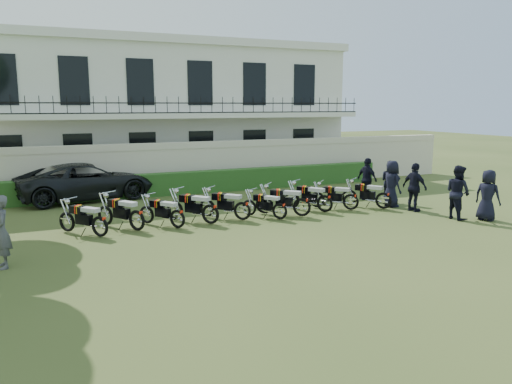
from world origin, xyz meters
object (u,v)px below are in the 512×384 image
Objects in this scene: motorcycle_2 at (177,214)px; suv at (87,181)px; motorcycle_9 at (384,197)px; officer_4 at (390,181)px; motorcycle_4 at (242,206)px; officer_3 at (392,184)px; officer_2 at (415,187)px; officer_5 at (367,179)px; motorcycle_6 at (302,203)px; officer_1 at (458,192)px; officer_0 at (488,195)px; motorcycle_8 at (351,198)px; motorcycle_0 at (100,221)px; motorcycle_5 at (280,207)px; motorcycle_7 at (325,199)px; inspector at (1,232)px; motorcycle_1 at (137,215)px; motorcycle_3 at (210,209)px.

motorcycle_2 is 6.96m from suv.
motorcycle_9 is 1.70m from officer_4.
officer_3 is (6.37, -0.09, 0.41)m from motorcycle_4.
officer_2 reaches higher than officer_5.
motorcycle_6 is 0.87× the size of officer_2.
officer_1 is at bearing 176.59° from officer_4.
motorcycle_6 is 0.90× the size of officer_0.
motorcycle_0 is at bearing 136.73° from motorcycle_8.
officer_2 is (4.39, -0.85, 0.40)m from motorcycle_6.
motorcycle_9 is 0.91× the size of officer_2.
officer_0 is at bearing -53.20° from motorcycle_0.
officer_1 reaches higher than motorcycle_5.
motorcycle_2 is 0.89× the size of officer_0.
officer_5 is at bearing -15.65° from motorcycle_5.
motorcycle_7 is 3.27m from officer_5.
officer_0 is at bearing -173.00° from officer_4.
motorcycle_6 is (0.95, 0.11, 0.07)m from motorcycle_5.
motorcycle_2 is at bearing 102.38° from inspector.
officer_5 is (9.92, 1.40, 0.38)m from motorcycle_1.
motorcycle_2 is 0.90× the size of motorcycle_7.
motorcycle_4 is 7.76m from inspector.
motorcycle_6 is at bearing 69.63° from officer_2.
officer_3 reaches higher than motorcycle_9.
inspector reaches higher than motorcycle_3.
motorcycle_5 is 2.12m from motorcycle_7.
motorcycle_1 is 1.03× the size of officer_4.
motorcycle_3 is 0.29× the size of suv.
motorcycle_6 is 6.48m from officer_0.
motorcycle_3 is 0.91× the size of officer_3.
motorcycle_4 is at bearing 89.77° from officer_4.
officer_0 is at bearing -138.24° from suv.
motorcycle_0 is 1.01× the size of motorcycle_6.
inspector is at bearing 85.45° from officer_2.
suv is at bearing 110.61° from motorcycle_9.
motorcycle_3 is 7.88m from officer_2.
officer_5 is (11.10, 1.69, 0.40)m from motorcycle_0.
motorcycle_1 is 1.07× the size of motorcycle_3.
officer_5 reaches higher than motorcycle_0.
officer_0 is 5.01m from officer_5.
motorcycle_5 is at bearing -149.68° from suv.
motorcycle_1 is at bearing 89.07° from officer_5.
officer_1 is at bearing -49.23° from motorcycle_1.
officer_0 is at bearing -154.60° from officer_3.
officer_1 reaches higher than motorcycle_4.
suv is 12.84m from officer_4.
suv is 3.09× the size of officer_3.
officer_2 is at bearing -53.93° from motorcycle_4.
officer_4 reaches higher than motorcycle_7.
motorcycle_3 is at bearing 129.61° from motorcycle_6.
officer_3 is at bearing 7.11° from officer_0.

